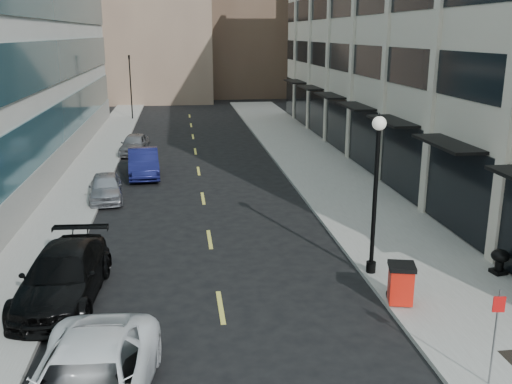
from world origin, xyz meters
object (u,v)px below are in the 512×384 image
object	(u,v)px
trash_bin	(401,282)
car_silver_sedan	(106,187)
sign_post	(496,324)
car_black_pickup	(63,276)
urn_planter	(500,259)
lamppost	(376,181)
car_blue_sedan	(144,163)
traffic_signal	(129,59)
car_grey_sedan	(135,144)

from	to	relation	value
trash_bin	car_silver_sedan	bearing A→B (deg)	142.16
sign_post	car_black_pickup	bearing A→B (deg)	157.78
urn_planter	car_black_pickup	bearing A→B (deg)	179.08
lamppost	car_black_pickup	bearing A→B (deg)	-177.35
car_blue_sedan	trash_bin	xyz separation A→B (m)	(8.60, -17.85, 0.03)
car_silver_sedan	traffic_signal	bearing A→B (deg)	85.70
trash_bin	sign_post	xyz separation A→B (m)	(0.53, -4.25, 0.87)
car_black_pickup	trash_bin	world-z (taller)	car_black_pickup
car_blue_sedan	urn_planter	xyz separation A→B (m)	(12.80, -16.17, -0.13)
car_black_pickup	trash_bin	xyz separation A→B (m)	(10.20, -1.92, 0.02)
car_silver_sedan	lamppost	world-z (taller)	lamppost
lamppost	sign_post	bearing A→B (deg)	-84.57
car_blue_sedan	car_grey_sedan	distance (m)	6.60
car_black_pickup	urn_planter	bearing A→B (deg)	2.75
car_silver_sedan	lamppost	distance (m)	14.97
car_grey_sedan	sign_post	world-z (taller)	sign_post
car_black_pickup	lamppost	xyz separation A→B (m)	(10.10, 0.47, 2.57)
car_silver_sedan	trash_bin	distance (m)	16.60
car_blue_sedan	car_grey_sedan	xyz separation A→B (m)	(-0.96, 6.53, -0.10)
lamppost	sign_post	distance (m)	6.88
traffic_signal	urn_planter	bearing A→B (deg)	-68.87
traffic_signal	car_grey_sedan	distance (m)	17.18
traffic_signal	trash_bin	xyz separation A→B (m)	(10.90, -40.75, -4.88)
car_grey_sedan	urn_planter	world-z (taller)	car_grey_sedan
traffic_signal	car_black_pickup	world-z (taller)	traffic_signal
car_black_pickup	car_silver_sedan	world-z (taller)	car_black_pickup
car_black_pickup	car_blue_sedan	size ratio (longest dim) A/B	1.15
car_blue_sedan	sign_post	xyz separation A→B (m)	(9.13, -22.11, 0.90)
car_blue_sedan	car_silver_sedan	bearing A→B (deg)	-112.65
car_blue_sedan	urn_planter	size ratio (longest dim) A/B	5.66
sign_post	trash_bin	bearing A→B (deg)	104.79
car_silver_sedan	car_grey_sedan	size ratio (longest dim) A/B	0.96
car_grey_sedan	trash_bin	world-z (taller)	trash_bin
car_black_pickup	sign_post	world-z (taller)	sign_post
traffic_signal	lamppost	size ratio (longest dim) A/B	1.27
car_blue_sedan	lamppost	distance (m)	17.84
traffic_signal	car_silver_sedan	distance (m)	28.13
car_black_pickup	car_grey_sedan	bearing A→B (deg)	92.03
car_black_pickup	urn_planter	distance (m)	14.40
trash_bin	urn_planter	xyz separation A→B (m)	(4.20, 1.69, -0.16)
car_silver_sedan	urn_planter	bearing A→B (deg)	-44.13
car_silver_sedan	lamppost	size ratio (longest dim) A/B	0.72
lamppost	sign_post	xyz separation A→B (m)	(0.63, -6.64, -1.68)
car_silver_sedan	trash_bin	xyz separation A→B (m)	(10.20, -13.09, 0.16)
car_silver_sedan	urn_planter	world-z (taller)	car_silver_sedan
car_silver_sedan	sign_post	world-z (taller)	sign_post
lamppost	sign_post	world-z (taller)	lamppost
car_blue_sedan	sign_post	size ratio (longest dim) A/B	2.02
car_silver_sedan	sign_post	size ratio (longest dim) A/B	1.65
trash_bin	urn_planter	distance (m)	4.53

